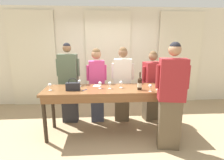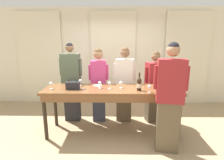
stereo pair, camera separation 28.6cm
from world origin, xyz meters
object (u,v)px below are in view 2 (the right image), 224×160
wine_glass_front_right (51,84)px  wine_glass_back_left (80,81)px  wine_bottle (139,84)px  wine_glass_front_left (109,84)px  wine_glass_back_mid (149,87)px  guest_olive_jacket (71,82)px  wine_glass_center_left (158,86)px  tasting_bar (112,93)px  guest_striped_shirt (154,87)px  wine_glass_center_mid (167,82)px  handbag (73,85)px  guest_pink_top (99,84)px  wine_glass_front_mid (100,83)px  guest_cream_sweater (124,84)px  wine_glass_center_right (121,83)px  host_pouring (170,98)px

wine_glass_front_right → wine_glass_back_left: same height
wine_bottle → wine_glass_front_left: size_ratio=2.45×
wine_glass_back_mid → guest_olive_jacket: 1.84m
wine_glass_front_right → wine_glass_center_left: 2.05m
tasting_bar → wine_glass_center_left: 0.89m
wine_glass_front_right → guest_striped_shirt: 2.26m
wine_bottle → wine_glass_center_mid: size_ratio=2.45×
handbag → wine_glass_front_right: (-0.44, 0.02, 0.02)m
guest_olive_jacket → wine_glass_center_mid: bearing=-12.2°
tasting_bar → wine_glass_front_right: wine_glass_front_right is taller
wine_glass_back_mid → guest_pink_top: 1.32m
wine_glass_front_left → wine_glass_front_mid: bearing=173.9°
guest_cream_sweater → wine_glass_back_mid: bearing=-64.2°
wine_bottle → guest_cream_sweater: guest_cream_sweater is taller
tasting_bar → wine_glass_center_right: size_ratio=19.23×
wine_bottle → guest_cream_sweater: size_ratio=0.20×
wine_glass_front_mid → wine_glass_back_left: bearing=155.8°
guest_striped_shirt → wine_glass_center_mid: bearing=-70.9°
wine_bottle → wine_glass_front_left: bearing=168.1°
wine_glass_center_right → host_pouring: (0.78, -0.61, -0.10)m
wine_bottle → wine_glass_center_right: 0.38m
handbag → host_pouring: 1.78m
wine_glass_back_left → wine_glass_front_left: bearing=-18.9°
wine_glass_center_mid → wine_glass_back_mid: (-0.44, -0.39, -0.00)m
wine_glass_front_right → guest_striped_shirt: (2.16, 0.64, -0.22)m
wine_glass_front_left → guest_striped_shirt: size_ratio=0.08×
wine_glass_center_left → wine_glass_back_left: size_ratio=1.00×
guest_striped_shirt → host_pouring: 1.17m
guest_pink_top → guest_cream_sweater: bearing=0.0°
tasting_bar → wine_glass_center_right: 0.27m
wine_glass_front_right → host_pouring: host_pouring is taller
handbag → wine_glass_front_mid: size_ratio=1.88×
wine_bottle → host_pouring: size_ratio=0.18×
wine_glass_center_left → wine_glass_back_left: bearing=166.6°
tasting_bar → wine_glass_front_mid: 0.31m
wine_glass_back_left → guest_pink_top: guest_pink_top is taller
wine_glass_back_mid → guest_cream_sweater: bearing=115.8°
tasting_bar → wine_glass_front_left: bearing=173.8°
tasting_bar → guest_olive_jacket: (-0.95, 0.60, 0.08)m
wine_glass_front_right → wine_glass_back_left: 0.59m
wine_glass_front_mid → wine_glass_center_right: (0.42, 0.02, 0.00)m
wine_glass_center_right → host_pouring: size_ratio=0.07×
wine_glass_back_left → guest_olive_jacket: (-0.29, 0.38, -0.12)m
tasting_bar → wine_glass_center_mid: 1.15m
handbag → wine_glass_front_mid: (0.51, 0.09, 0.02)m
guest_pink_top → guest_striped_shirt: size_ratio=1.04×
wine_glass_center_left → wine_glass_center_mid: bearing=48.5°
wine_glass_center_right → wine_glass_back_mid: same height
wine_glass_front_right → wine_glass_front_left: bearing=2.3°
guest_pink_top → wine_glass_center_right: bearing=-48.2°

